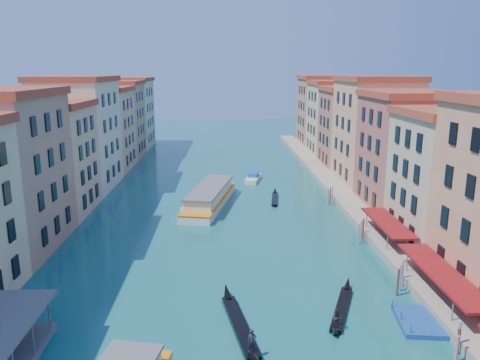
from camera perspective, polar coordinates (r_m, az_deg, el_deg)
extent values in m
cube|color=#A7795D|center=(64.37, -26.97, 0.52)|extent=(12.00, 17.00, 19.00)
cube|color=tan|center=(78.63, -22.24, 2.14)|extent=(12.00, 14.00, 16.50)
cube|color=maroon|center=(77.57, -22.81, 8.49)|extent=(12.80, 14.40, 1.00)
cube|color=beige|center=(93.34, -19.02, 5.11)|extent=(12.00, 18.00, 20.00)
cube|color=maroon|center=(92.56, -19.52, 11.55)|extent=(12.80, 18.40, 1.00)
cube|color=tan|center=(109.73, -16.44, 5.76)|extent=(12.00, 16.00, 17.50)
cube|color=maroon|center=(108.99, -16.76, 10.58)|extent=(12.80, 16.40, 1.00)
cube|color=tan|center=(124.65, -14.72, 6.94)|extent=(12.00, 15.00, 18.50)
cube|color=maroon|center=(124.02, -14.99, 11.42)|extent=(12.80, 15.40, 1.00)
cube|color=#CBBD8F|center=(140.20, -13.32, 7.78)|extent=(12.00, 17.00, 19.00)
cube|color=maroon|center=(139.66, -13.54, 11.86)|extent=(12.80, 17.40, 1.00)
cube|color=tan|center=(64.87, 24.39, -0.26)|extent=(12.00, 14.00, 16.50)
cube|color=maroon|center=(63.58, 25.14, 7.43)|extent=(12.80, 14.40, 1.00)
cube|color=#A05445|center=(78.15, 19.66, 2.85)|extent=(12.00, 16.00, 18.00)
cube|color=maroon|center=(77.12, 20.21, 9.80)|extent=(12.80, 16.40, 1.00)
cube|color=tan|center=(93.81, 15.95, 5.36)|extent=(12.00, 18.00, 20.00)
cube|color=maroon|center=(93.04, 16.36, 11.78)|extent=(12.80, 18.40, 1.00)
cube|color=#A15D49|center=(109.65, 13.30, 5.94)|extent=(12.00, 15.00, 17.50)
cube|color=maroon|center=(108.91, 13.56, 10.77)|extent=(12.80, 15.40, 1.00)
cube|color=tan|center=(124.51, 11.45, 7.10)|extent=(12.00, 16.00, 18.50)
cube|color=maroon|center=(123.89, 11.66, 11.59)|extent=(12.80, 16.40, 1.00)
cube|color=#AA6F48|center=(140.49, 9.92, 8.05)|extent=(12.00, 17.00, 19.50)
cube|color=maroon|center=(139.96, 10.09, 12.23)|extent=(12.80, 17.40, 1.00)
cube|color=gray|center=(87.74, 11.76, -1.25)|extent=(4.00, 140.00, 1.00)
cube|color=maroon|center=(49.84, 23.49, -10.44)|extent=(3.20, 15.30, 0.25)
cylinder|color=slate|center=(45.77, 24.45, -14.77)|extent=(0.12, 0.12, 3.00)
cylinder|color=slate|center=(54.13, 19.68, -9.92)|extent=(0.12, 0.12, 3.00)
cube|color=maroon|center=(63.19, 17.56, -4.96)|extent=(3.20, 12.60, 0.25)
cylinder|color=slate|center=(59.50, 17.51, -7.63)|extent=(0.12, 0.12, 3.00)
cylinder|color=slate|center=(66.99, 15.15, -5.11)|extent=(0.12, 0.12, 3.00)
cylinder|color=brown|center=(40.74, 24.84, -18.79)|extent=(0.24, 0.24, 3.20)
cylinder|color=brown|center=(41.75, 24.98, -17.98)|extent=(0.24, 0.24, 3.20)
cylinder|color=brown|center=(42.76, 25.11, -17.21)|extent=(0.24, 0.24, 3.20)
cylinder|color=brown|center=(50.35, 18.68, -11.88)|extent=(0.24, 0.24, 3.20)
cylinder|color=brown|center=(51.40, 18.93, -11.37)|extent=(0.24, 0.24, 3.20)
cylinder|color=brown|center=(52.46, 19.17, -10.88)|extent=(0.24, 0.24, 3.20)
cylinder|color=brown|center=(62.61, 14.23, -6.56)|extent=(0.24, 0.24, 3.20)
cylinder|color=brown|center=(63.68, 14.51, -6.23)|extent=(0.24, 0.24, 3.20)
cylinder|color=brown|center=(64.75, 14.77, -5.92)|extent=(0.24, 0.24, 3.20)
cylinder|color=brown|center=(79.22, 10.67, -2.18)|extent=(0.24, 0.24, 3.20)
cylinder|color=brown|center=(80.29, 10.94, -1.98)|extent=(0.24, 0.24, 3.20)
cylinder|color=brown|center=(81.37, 11.19, -1.79)|extent=(0.24, 0.24, 3.20)
cube|color=white|center=(78.55, -3.71, -2.60)|extent=(8.98, 22.14, 1.30)
cube|color=silver|center=(78.18, -3.72, -1.61)|extent=(7.61, 17.79, 1.73)
cube|color=slate|center=(77.92, -3.73, -0.88)|extent=(8.03, 18.39, 0.27)
cube|color=orange|center=(78.39, -3.71, -2.18)|extent=(9.03, 22.15, 0.27)
cube|color=black|center=(42.88, -0.04, -17.38)|extent=(3.14, 10.24, 0.51)
cone|color=black|center=(47.53, -1.60, -13.53)|extent=(1.43, 2.43, 1.90)
imported|color=#26202F|center=(38.69, 1.45, -19.04)|extent=(0.79, 0.59, 1.95)
cube|color=black|center=(46.60, 12.28, -15.08)|extent=(4.04, 8.30, 0.43)
cone|color=black|center=(50.65, 12.99, -12.26)|extent=(1.48, 2.08, 1.59)
cone|color=black|center=(42.38, 11.46, -17.72)|extent=(1.36, 1.77, 1.40)
imported|color=#2B2924|center=(43.00, 11.72, -16.14)|extent=(0.96, 0.86, 1.63)
cube|color=black|center=(81.67, 4.26, -2.31)|extent=(1.95, 8.10, 0.40)
cone|color=black|center=(85.89, 4.30, -1.30)|extent=(1.02, 1.88, 1.50)
cone|color=black|center=(77.30, 4.21, -3.02)|extent=(0.98, 1.57, 1.32)
cube|color=white|center=(77.13, -5.19, -3.07)|extent=(5.10, 8.35, 0.91)
cube|color=blue|center=(77.41, -5.03, -2.39)|extent=(3.10, 3.91, 0.80)
cube|color=silver|center=(95.57, 1.60, 0.17)|extent=(3.86, 7.67, 0.84)
cube|color=blue|center=(95.91, 1.65, 0.66)|extent=(2.53, 3.48, 0.73)
cube|color=#1B4792|center=(46.46, 20.93, -15.78)|extent=(4.19, 5.76, 0.45)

